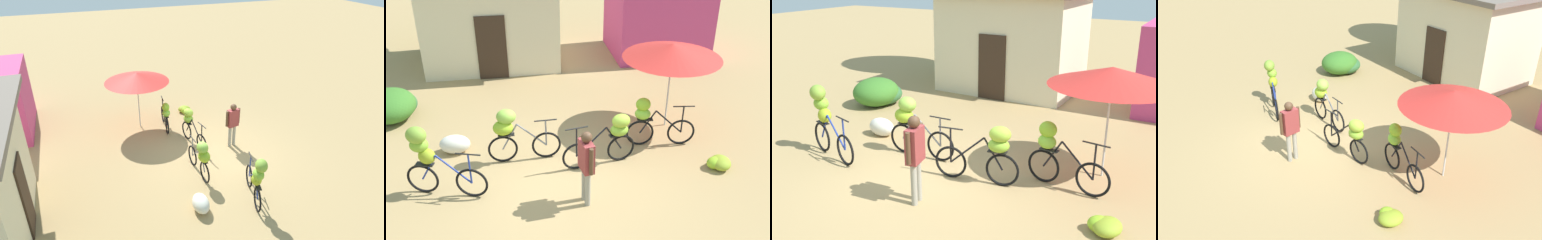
% 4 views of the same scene
% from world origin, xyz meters
% --- Properties ---
extents(ground_plane, '(60.00, 60.00, 0.00)m').
position_xyz_m(ground_plane, '(0.00, 0.00, 0.00)').
color(ground_plane, tan).
extents(building_low, '(4.73, 3.49, 3.25)m').
position_xyz_m(building_low, '(-1.50, 7.25, 1.65)').
color(building_low, beige).
rests_on(building_low, ground).
extents(hedge_bush_front_left, '(1.30, 1.41, 0.83)m').
position_xyz_m(hedge_bush_front_left, '(-4.15, 3.44, 0.42)').
color(hedge_bush_front_left, '#397427').
rests_on(hedge_bush_front_left, ground).
extents(hedge_bush_front_right, '(1.18, 1.19, 0.63)m').
position_xyz_m(hedge_bush_front_right, '(-4.10, 3.66, 0.31)').
color(hedge_bush_front_right, '#326637').
rests_on(hedge_bush_front_right, ground).
extents(market_umbrella, '(2.38, 2.38, 2.20)m').
position_xyz_m(market_umbrella, '(2.84, 2.03, 2.02)').
color(market_umbrella, beige).
rests_on(market_umbrella, ground).
extents(bicycle_leftmost, '(1.63, 0.60, 1.54)m').
position_xyz_m(bicycle_leftmost, '(-2.68, 0.10, 0.90)').
color(bicycle_leftmost, black).
rests_on(bicycle_leftmost, ground).
extents(bicycle_near_pile, '(1.63, 0.40, 1.29)m').
position_xyz_m(bicycle_near_pile, '(-1.07, 1.02, 0.78)').
color(bicycle_near_pile, black).
rests_on(bicycle_near_pile, ground).
extents(bicycle_center_loaded, '(1.68, 0.41, 1.20)m').
position_xyz_m(bicycle_center_loaded, '(1.08, 0.58, 0.72)').
color(bicycle_center_loaded, black).
rests_on(bicycle_center_loaded, ground).
extents(bicycle_by_shop, '(1.63, 0.38, 1.23)m').
position_xyz_m(bicycle_by_shop, '(2.16, 1.18, 0.69)').
color(bicycle_by_shop, black).
rests_on(bicycle_by_shop, ground).
extents(banana_pile_on_ground, '(0.62, 0.59, 0.27)m').
position_xyz_m(banana_pile_on_ground, '(3.37, 0.01, 0.13)').
color(banana_pile_on_ground, '#8BA429').
rests_on(banana_pile_on_ground, ground).
extents(produce_sack, '(0.73, 0.49, 0.44)m').
position_xyz_m(produce_sack, '(-2.39, 1.57, 0.22)').
color(produce_sack, silver).
rests_on(produce_sack, ground).
extents(person_vendor, '(0.27, 0.57, 1.61)m').
position_xyz_m(person_vendor, '(0.29, -0.67, 0.98)').
color(person_vendor, gray).
rests_on(person_vendor, ground).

